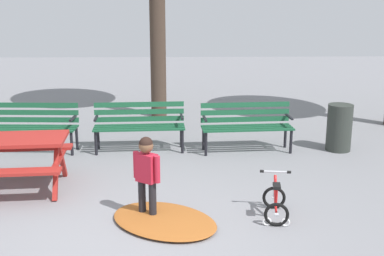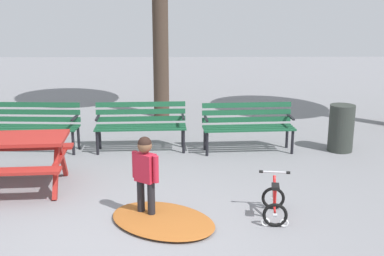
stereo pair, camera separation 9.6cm
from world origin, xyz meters
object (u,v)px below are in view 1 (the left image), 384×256
park_bench_right (246,123)px  kids_bicycle (275,202)px  park_bench_far_left (32,123)px  child_standing (147,171)px  picnic_table (1,150)px  trash_bin (339,128)px  park_bench_left (139,122)px

park_bench_right → kids_bicycle: 2.83m
park_bench_far_left → child_standing: 3.60m
picnic_table → kids_bicycle: 3.84m
trash_bin → picnic_table: bearing=-161.7°
child_standing → kids_bicycle: child_standing is taller
child_standing → park_bench_far_left: bearing=127.7°
park_bench_left → park_bench_right: 1.90m
park_bench_far_left → trash_bin: size_ratio=1.94×
picnic_table → kids_bicycle: bearing=-15.3°
park_bench_left → picnic_table: bearing=-133.6°
park_bench_left → child_standing: (0.31, -2.85, 0.10)m
kids_bicycle → child_standing: bearing=178.9°
park_bench_far_left → kids_bicycle: 4.77m
park_bench_right → child_standing: child_standing is taller
picnic_table → child_standing: 2.32m
trash_bin → park_bench_right: bearing=179.0°
park_bench_far_left → kids_bicycle: (3.79, -2.88, -0.31)m
park_bench_left → park_bench_right: size_ratio=1.00×
picnic_table → trash_bin: trash_bin is taller
park_bench_left → kids_bicycle: size_ratio=2.73×
park_bench_left → park_bench_right: same height
park_bench_far_left → park_bench_left: size_ratio=1.00×
park_bench_left → park_bench_far_left: bearing=-179.8°
park_bench_left → child_standing: child_standing is taller
child_standing → trash_bin: child_standing is taller
picnic_table → kids_bicycle: (3.69, -1.01, -0.39)m
picnic_table → child_standing: size_ratio=1.82×
park_bench_far_left → park_bench_right: same height
kids_bicycle → trash_bin: trash_bin is taller
park_bench_far_left → trash_bin: 5.45m
trash_bin → park_bench_far_left: bearing=179.0°
picnic_table → park_bench_left: 2.59m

